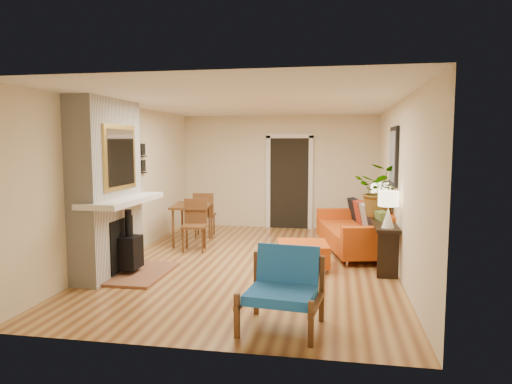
% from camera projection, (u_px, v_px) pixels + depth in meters
% --- Properties ---
extents(room_shell, '(6.50, 6.50, 6.50)m').
position_uv_depth(room_shell, '(303.00, 177.00, 9.86)').
color(room_shell, '#B98847').
rests_on(room_shell, ground).
extents(fireplace, '(1.09, 1.68, 2.60)m').
position_uv_depth(fireplace, '(109.00, 192.00, 6.75)').
color(fireplace, white).
rests_on(fireplace, ground).
extents(sofa, '(1.44, 2.40, 0.88)m').
position_uv_depth(sofa, '(359.00, 230.00, 8.27)').
color(sofa, silver).
rests_on(sofa, ground).
extents(ottoman, '(0.89, 0.89, 0.39)m').
position_uv_depth(ottoman, '(302.00, 253.00, 7.20)').
color(ottoman, silver).
rests_on(ottoman, ground).
extents(blue_chair, '(0.89, 0.87, 0.84)m').
position_uv_depth(blue_chair, '(284.00, 284.00, 4.88)').
color(blue_chair, brown).
rests_on(blue_chair, ground).
extents(dining_table, '(0.90, 1.78, 0.94)m').
position_uv_depth(dining_table, '(196.00, 212.00, 8.93)').
color(dining_table, brown).
rests_on(dining_table, ground).
extents(console_table, '(0.34, 1.85, 0.72)m').
position_uv_depth(console_table, '(383.00, 229.00, 7.39)').
color(console_table, black).
rests_on(console_table, ground).
extents(lamp_near, '(0.30, 0.30, 0.54)m').
position_uv_depth(lamp_near, '(388.00, 205.00, 6.64)').
color(lamp_near, white).
rests_on(lamp_near, console_table).
extents(lamp_far, '(0.30, 0.30, 0.54)m').
position_uv_depth(lamp_far, '(379.00, 194.00, 8.04)').
color(lamp_far, white).
rests_on(lamp_far, console_table).
extents(houseplant, '(1.01, 0.94, 0.90)m').
position_uv_depth(houseplant, '(381.00, 190.00, 7.61)').
color(houseplant, '#1E5919').
rests_on(houseplant, console_table).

